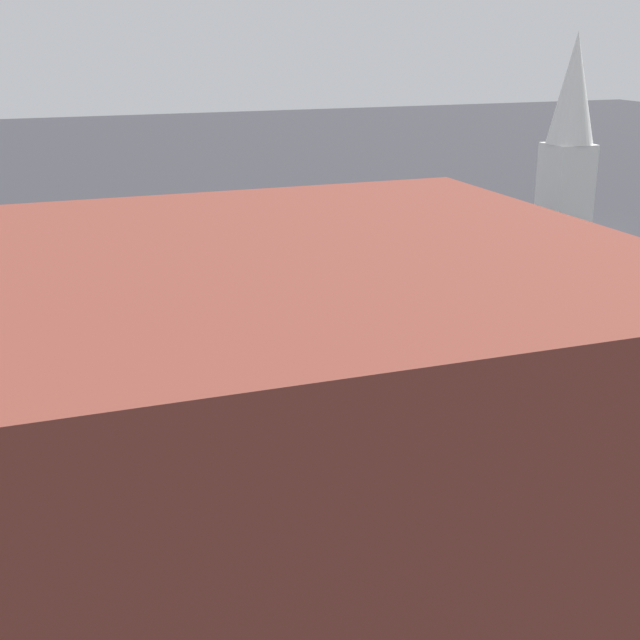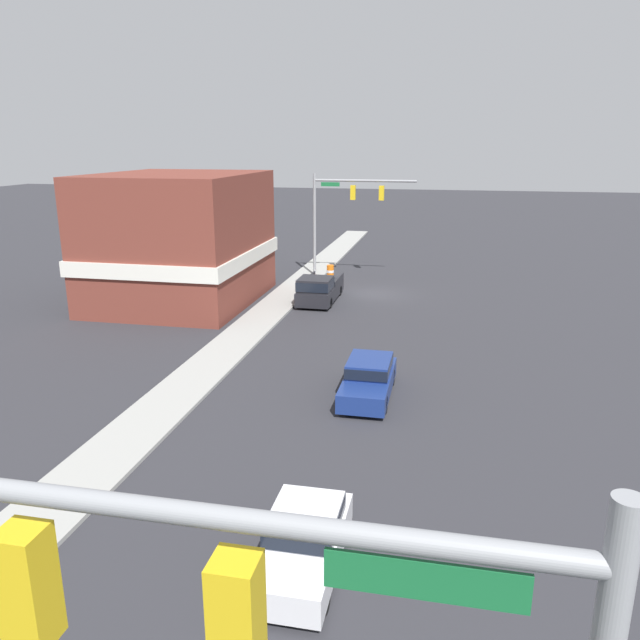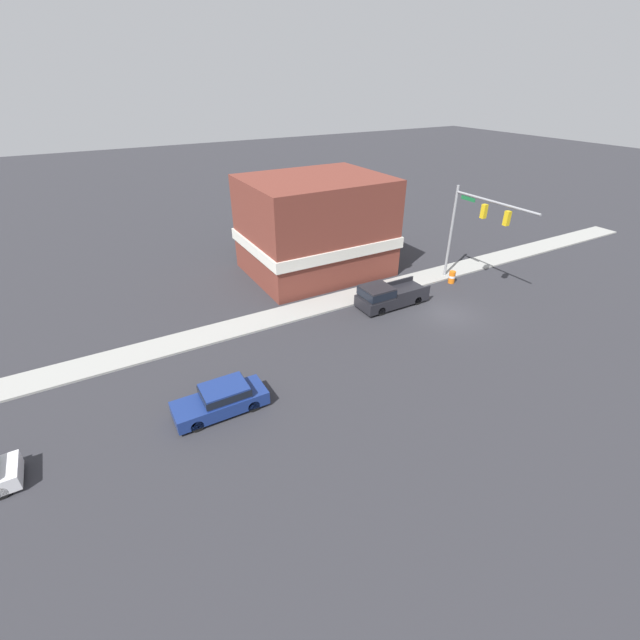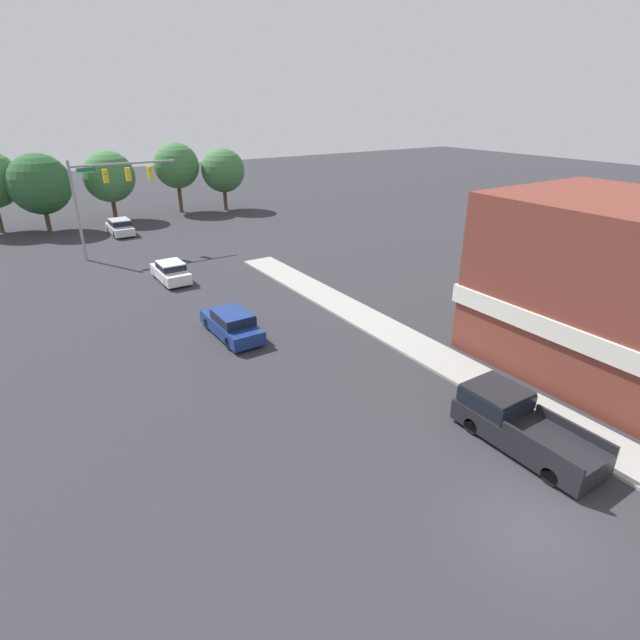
# 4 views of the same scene
# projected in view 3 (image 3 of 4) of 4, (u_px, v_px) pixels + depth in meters

# --- Properties ---
(ground_plane) EXTENTS (200.00, 200.00, 0.00)m
(ground_plane) POSITION_uv_depth(u_px,v_px,m) (447.00, 314.00, 31.70)
(ground_plane) COLOR #2D2D33
(sidewalk_curb) EXTENTS (2.40, 60.00, 0.14)m
(sidewalk_curb) POSITION_uv_depth(u_px,v_px,m) (398.00, 285.00, 35.97)
(sidewalk_curb) COLOR #9E9E99
(sidewalk_curb) RESTS_ON ground
(near_signal_assembly) EXTENTS (7.65, 0.49, 7.82)m
(near_signal_assembly) POSITION_uv_depth(u_px,v_px,m) (475.00, 219.00, 33.16)
(near_signal_assembly) COLOR gray
(near_signal_assembly) RESTS_ON ground
(car_lead) EXTENTS (1.86, 4.81, 1.52)m
(car_lead) POSITION_uv_depth(u_px,v_px,m) (222.00, 399.00, 22.19)
(car_lead) COLOR black
(car_lead) RESTS_ON ground
(pickup_truck_parked) EXTENTS (2.14, 5.57, 1.85)m
(pickup_truck_parked) POSITION_uv_depth(u_px,v_px,m) (387.00, 295.00, 32.33)
(pickup_truck_parked) COLOR black
(pickup_truck_parked) RESTS_ON ground
(construction_barrel) EXTENTS (0.55, 0.55, 1.05)m
(construction_barrel) POSITION_uv_depth(u_px,v_px,m) (452.00, 277.00, 36.20)
(construction_barrel) COLOR orange
(construction_barrel) RESTS_ON ground
(corner_brick_building) EXTENTS (9.55, 11.84, 8.18)m
(corner_brick_building) POSITION_uv_depth(u_px,v_px,m) (315.00, 227.00, 36.88)
(corner_brick_building) COLOR brown
(corner_brick_building) RESTS_ON ground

